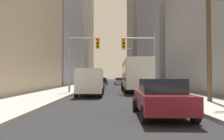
{
  "coord_description": "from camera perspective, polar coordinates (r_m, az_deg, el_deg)",
  "views": [
    {
      "loc": [
        -0.15,
        -2.36,
        1.57
      ],
      "look_at": [
        0.0,
        22.22,
        2.41
      ],
      "focal_mm": 34.94,
      "sensor_mm": 36.0,
      "label": 1
    }
  ],
  "objects": [
    {
      "name": "sidewalk_left",
      "position": [
        52.65,
        -6.11,
        -3.57
      ],
      "size": [
        3.77,
        160.0,
        0.15
      ],
      "primitive_type": "cube",
      "color": "#9E9E99",
      "rests_on": "ground"
    },
    {
      "name": "sidewalk_right",
      "position": [
        52.68,
        5.74,
        -3.57
      ],
      "size": [
        3.77,
        160.0,
        0.15
      ],
      "primitive_type": "cube",
      "color": "#9E9E99",
      "rests_on": "ground"
    },
    {
      "name": "city_bus",
      "position": [
        24.74,
        5.98,
        -1.11
      ],
      "size": [
        2.74,
        11.55,
        3.4
      ],
      "color": "silver",
      "rests_on": "ground"
    },
    {
      "name": "cargo_van_white",
      "position": [
        18.65,
        -5.63,
        -2.82
      ],
      "size": [
        2.16,
        5.24,
        2.26
      ],
      "color": "white",
      "rests_on": "ground"
    },
    {
      "name": "sedan_maroon",
      "position": [
        9.03,
        12.67,
        -7.0
      ],
      "size": [
        1.95,
        4.26,
        1.52
      ],
      "color": "maroon",
      "rests_on": "ground"
    },
    {
      "name": "sedan_grey",
      "position": [
        26.71,
        -4.13,
        -3.66
      ],
      "size": [
        1.95,
        4.25,
        1.52
      ],
      "color": "slate",
      "rests_on": "ground"
    },
    {
      "name": "sedan_silver",
      "position": [
        45.78,
        1.9,
        -2.95
      ],
      "size": [
        1.95,
        4.22,
        1.52
      ],
      "color": "#B7BABF",
      "rests_on": "ground"
    },
    {
      "name": "sedan_navy",
      "position": [
        47.76,
        -2.37,
        -2.91
      ],
      "size": [
        1.95,
        4.23,
        1.52
      ],
      "color": "#141E4C",
      "rests_on": "ground"
    },
    {
      "name": "traffic_signal_near_left",
      "position": [
        21.33,
        -7.75,
        4.61
      ],
      "size": [
        3.01,
        0.44,
        6.0
      ],
      "color": "gray",
      "rests_on": "ground"
    },
    {
      "name": "traffic_signal_near_right",
      "position": [
        21.36,
        7.47,
        4.65
      ],
      "size": [
        3.32,
        0.44,
        6.0
      ],
      "color": "gray",
      "rests_on": "ground"
    },
    {
      "name": "utility_pole_right",
      "position": [
        14.82,
        23.94,
        12.52
      ],
      "size": [
        2.2,
        0.28,
        9.91
      ],
      "color": "brown",
      "rests_on": "ground"
    },
    {
      "name": "street_lamp_right",
      "position": [
        43.79,
        5.0,
        1.9
      ],
      "size": [
        2.07,
        0.32,
        7.5
      ],
      "color": "gray",
      "rests_on": "ground"
    },
    {
      "name": "building_left_mid_office",
      "position": [
        56.06,
        -17.94,
        14.04
      ],
      "size": [
        16.6,
        27.54,
        33.85
      ],
      "primitive_type": "cube",
      "color": "#93939E",
      "rests_on": "ground"
    },
    {
      "name": "building_left_far_tower",
      "position": [
        97.84,
        -13.04,
        11.79
      ],
      "size": [
        25.61,
        25.32,
        49.45
      ],
      "primitive_type": "cube",
      "color": "#B7A893",
      "rests_on": "ground"
    },
    {
      "name": "building_right_mid_block",
      "position": [
        54.74,
        21.15,
        13.25
      ],
      "size": [
        23.5,
        29.27,
        31.61
      ],
      "primitive_type": "cube",
      "color": "#93939E",
      "rests_on": "ground"
    },
    {
      "name": "building_right_far_highrise",
      "position": [
        97.17,
        10.22,
        15.54
      ],
      "size": [
        18.52,
        29.88,
        61.43
      ],
      "primitive_type": "cube",
      "color": "gray",
      "rests_on": "ground"
    }
  ]
}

